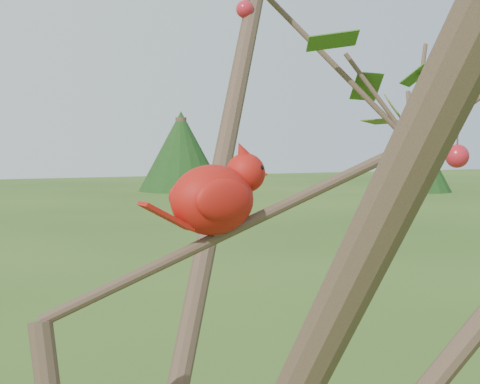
{
  "coord_description": "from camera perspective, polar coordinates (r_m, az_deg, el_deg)",
  "views": [
    {
      "loc": [
        -0.2,
        -0.96,
        2.21
      ],
      "look_at": [
        0.25,
        0.09,
        2.13
      ],
      "focal_mm": 55.0,
      "sensor_mm": 36.0,
      "label": 1
    }
  ],
  "objects": [
    {
      "name": "crabapple_tree",
      "position": [
        0.96,
        -9.95,
        -1.19
      ],
      "size": [
        2.35,
        2.05,
        2.95
      ],
      "color": "#3E2B21",
      "rests_on": "ground"
    },
    {
      "name": "cardinal",
      "position": [
        1.12,
        -1.83,
        -0.3
      ],
      "size": [
        0.22,
        0.13,
        0.16
      ],
      "rotation": [
        0.0,
        0.0,
        0.17
      ],
      "color": "red",
      "rests_on": "ground"
    }
  ]
}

